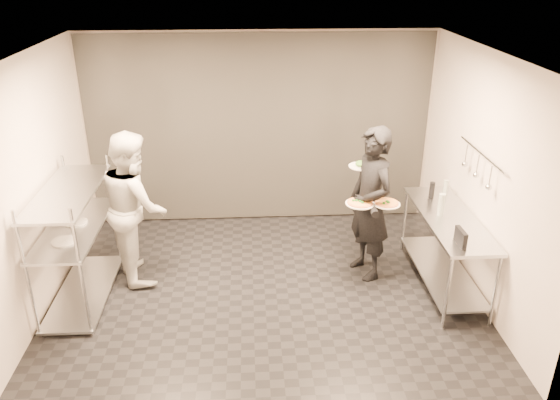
{
  "coord_description": "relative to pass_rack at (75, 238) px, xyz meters",
  "views": [
    {
      "loc": [
        -0.14,
        -5.6,
        3.74
      ],
      "look_at": [
        0.2,
        0.19,
        1.1
      ],
      "focal_mm": 35.0,
      "sensor_mm": 36.0,
      "label": 1
    }
  ],
  "objects": [
    {
      "name": "waiter",
      "position": [
        3.45,
        0.31,
        0.19
      ],
      "size": [
        0.68,
        0.82,
        1.93
      ],
      "primitive_type": "imported",
      "rotation": [
        0.0,
        0.0,
        -1.21
      ],
      "color": "black",
      "rests_on": "ground"
    },
    {
      "name": "bottle_clear",
      "position": [
        4.48,
        0.63,
        0.25
      ],
      "size": [
        0.06,
        0.06,
        0.2
      ],
      "primitive_type": "cylinder",
      "color": "#98A698",
      "rests_on": "prep_counter"
    },
    {
      "name": "pass_rack",
      "position": [
        0.0,
        0.0,
        0.0
      ],
      "size": [
        0.6,
        1.6,
        1.5
      ],
      "color": "#ADB1B4",
      "rests_on": "ground"
    },
    {
      "name": "salad_plate",
      "position": [
        3.37,
        0.61,
        0.59
      ],
      "size": [
        0.31,
        0.31,
        0.07
      ],
      "color": "silver",
      "rests_on": "waiter"
    },
    {
      "name": "prep_counter",
      "position": [
        4.33,
        0.0,
        -0.14
      ],
      "size": [
        0.6,
        1.8,
        0.92
      ],
      "color": "#ADB1B4",
      "rests_on": "ground"
    },
    {
      "name": "bottle_green",
      "position": [
        4.23,
        0.06,
        0.29
      ],
      "size": [
        0.08,
        0.08,
        0.27
      ],
      "primitive_type": "cylinder",
      "color": "#98A698",
      "rests_on": "prep_counter"
    },
    {
      "name": "utensil_rail",
      "position": [
        4.58,
        0.0,
        0.78
      ],
      "size": [
        0.07,
        1.2,
        0.31
      ],
      "color": "#ADB1B4",
      "rests_on": "room_shell"
    },
    {
      "name": "room_shell",
      "position": [
        2.15,
        1.18,
        0.63
      ],
      "size": [
        5.0,
        4.0,
        2.8
      ],
      "color": "black",
      "rests_on": "ground"
    },
    {
      "name": "pizza_plate_near",
      "position": [
        3.29,
        0.16,
        0.29
      ],
      "size": [
        0.34,
        0.34,
        0.05
      ],
      "color": "silver",
      "rests_on": "waiter"
    },
    {
      "name": "pos_monitor",
      "position": [
        4.21,
        -0.66,
        0.24
      ],
      "size": [
        0.06,
        0.24,
        0.17
      ],
      "primitive_type": "cube",
      "rotation": [
        0.0,
        0.0,
        0.03
      ],
      "color": "black",
      "rests_on": "prep_counter"
    },
    {
      "name": "pizza_plate_far",
      "position": [
        3.6,
        0.13,
        0.29
      ],
      "size": [
        0.32,
        0.32,
        0.05
      ],
      "color": "silver",
      "rests_on": "waiter"
    },
    {
      "name": "bottle_dark",
      "position": [
        4.27,
        0.53,
        0.26
      ],
      "size": [
        0.06,
        0.06,
        0.22
      ],
      "primitive_type": "cylinder",
      "color": "black",
      "rests_on": "prep_counter"
    },
    {
      "name": "chef",
      "position": [
        0.6,
        0.47,
        0.17
      ],
      "size": [
        0.99,
        1.11,
        1.88
      ],
      "primitive_type": "imported",
      "rotation": [
        0.0,
        0.0,
        1.94
      ],
      "color": "beige",
      "rests_on": "ground"
    }
  ]
}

